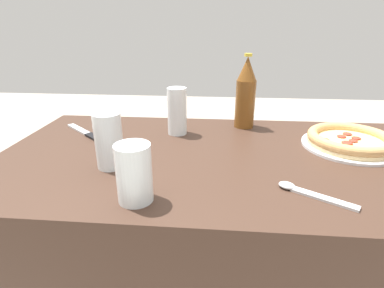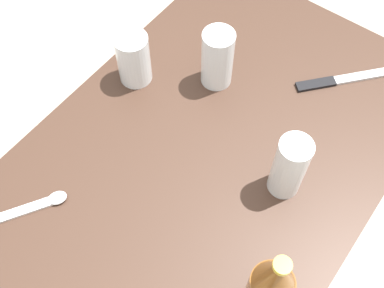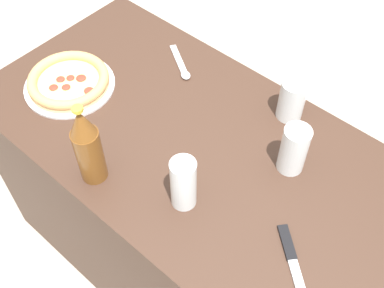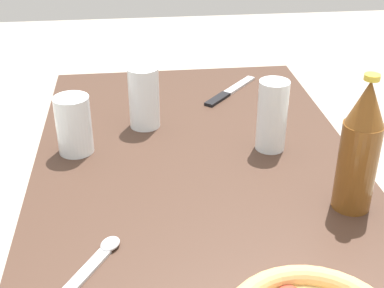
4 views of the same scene
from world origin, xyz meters
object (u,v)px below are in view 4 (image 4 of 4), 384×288
Objects in this scene: beer_bottle at (360,148)px; spoon at (96,260)px; glass_iced_tea at (74,128)px; knife at (229,92)px; glass_water at (144,101)px; glass_cola at (272,118)px.

spoon is (-0.10, 0.47, -0.12)m from beer_bottle.
beer_bottle is at bearing -117.27° from glass_iced_tea.
glass_iced_tea is 0.81× the size of spoon.
knife is (0.55, 0.13, -0.12)m from beer_bottle.
glass_water is at bearing 125.93° from knife.
glass_iced_tea is at bearing 124.90° from glass_water.
knife is at bearing 13.58° from beer_bottle.
glass_water is 0.93× the size of glass_cola.
glass_water is at bearing -11.53° from spoon.
glass_water is (0.11, -0.16, 0.01)m from glass_iced_tea.
beer_bottle is (-0.27, -0.52, 0.07)m from glass_iced_tea.
glass_cola is at bearing -117.66° from glass_water.
knife is 1.20× the size of spoon.
glass_water is 0.92× the size of spoon.
glass_cola reaches higher than spoon.
glass_cola is 0.61× the size of beer_bottle.
glass_cola reaches higher than glass_iced_tea.
glass_iced_tea is at bearing 125.52° from knife.
knife is at bearing -54.07° from glass_water.
beer_bottle is at bearing -157.91° from glass_cola.
glass_iced_tea is 0.19m from glass_water.
beer_bottle reaches higher than knife.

